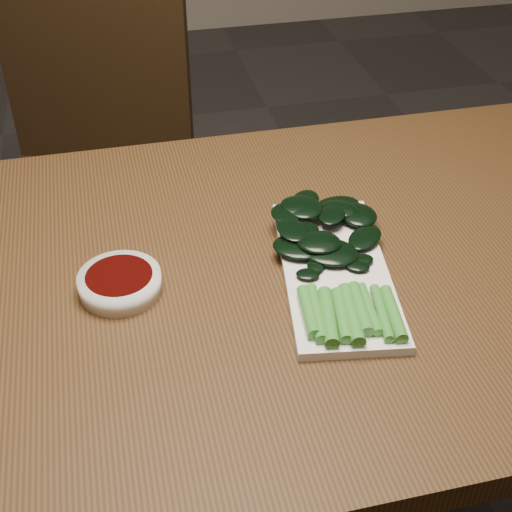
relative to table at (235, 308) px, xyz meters
name	(u,v)px	position (x,y,z in m)	size (l,w,h in m)	color
table	(235,308)	(0.00, 0.00, 0.00)	(1.40, 0.80, 0.75)	#432A13
chair_far	(90,172)	(-0.20, 0.78, -0.19)	(0.59, 0.59, 0.89)	black
sauce_bowl	(120,283)	(-0.16, -0.01, 0.09)	(0.11, 0.11, 0.03)	white
serving_plate	(335,271)	(0.14, -0.04, 0.08)	(0.19, 0.35, 0.01)	white
gai_lan	(328,251)	(0.13, -0.02, 0.10)	(0.19, 0.35, 0.03)	#429332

